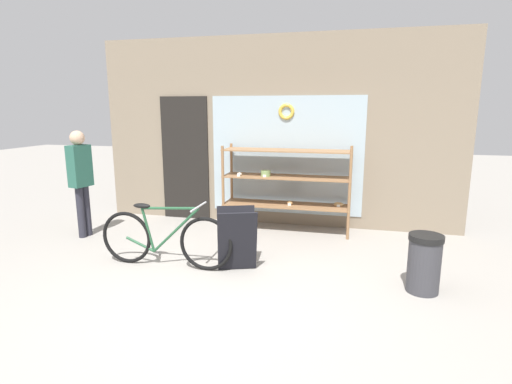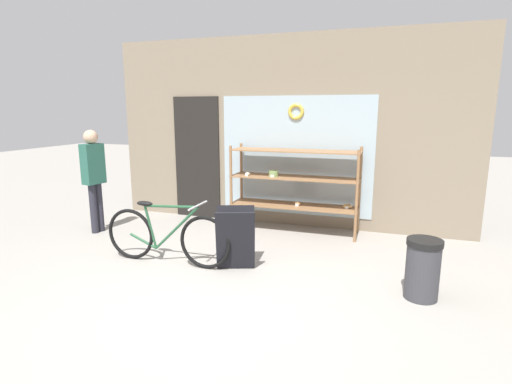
{
  "view_description": "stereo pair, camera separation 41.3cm",
  "coord_description": "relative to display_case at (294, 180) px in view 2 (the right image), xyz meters",
  "views": [
    {
      "loc": [
        1.25,
        -3.49,
        1.89
      ],
      "look_at": [
        0.14,
        1.09,
        0.91
      ],
      "focal_mm": 28.0,
      "sensor_mm": 36.0,
      "label": 1
    },
    {
      "loc": [
        1.64,
        -3.38,
        1.89
      ],
      "look_at": [
        0.14,
        1.09,
        0.91
      ],
      "focal_mm": 28.0,
      "sensor_mm": 36.0,
      "label": 2
    }
  ],
  "objects": [
    {
      "name": "bicycle",
      "position": [
        -1.18,
        -1.82,
        -0.46
      ],
      "size": [
        1.7,
        0.46,
        0.79
      ],
      "rotation": [
        0.0,
        0.0,
        0.0
      ],
      "color": "black",
      "rests_on": "ground_plane"
    },
    {
      "name": "ground_plane",
      "position": [
        -0.27,
        -2.54,
        -0.81
      ],
      "size": [
        30.0,
        30.0,
        0.0
      ],
      "primitive_type": "plane",
      "color": "gray"
    },
    {
      "name": "trash_bin",
      "position": [
        1.76,
        -1.81,
        -0.48
      ],
      "size": [
        0.35,
        0.35,
        0.62
      ],
      "color": "#38383D",
      "rests_on": "ground_plane"
    },
    {
      "name": "storefront_facade",
      "position": [
        -0.31,
        0.39,
        0.67
      ],
      "size": [
        5.93,
        0.13,
        3.04
      ],
      "color": "gray",
      "rests_on": "ground_plane"
    },
    {
      "name": "display_case",
      "position": [
        0.0,
        0.0,
        0.0
      ],
      "size": [
        1.97,
        0.5,
        1.34
      ],
      "color": "#8E6642",
      "rests_on": "ground_plane"
    },
    {
      "name": "sandwich_board",
      "position": [
        -0.31,
        -1.7,
        -0.44
      ],
      "size": [
        0.56,
        0.51,
        0.74
      ],
      "rotation": [
        0.0,
        0.0,
        0.35
      ],
      "color": "black",
      "rests_on": "ground_plane"
    },
    {
      "name": "pedestrian",
      "position": [
        -2.9,
        -1.01,
        0.11
      ],
      "size": [
        0.24,
        0.35,
        1.59
      ],
      "rotation": [
        0.0,
        0.0,
        1.38
      ],
      "color": "#282833",
      "rests_on": "ground_plane"
    }
  ]
}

